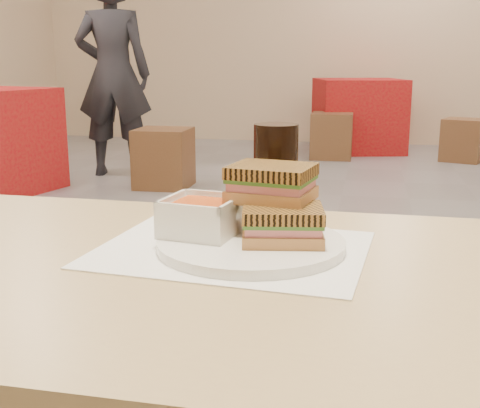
% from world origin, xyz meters
% --- Properties ---
extents(main_table, '(1.20, 0.71, 0.75)m').
position_xyz_m(main_table, '(-0.08, -2.08, 0.64)').
color(main_table, tan).
rests_on(main_table, ground).
extents(tray_liner, '(0.42, 0.34, 0.00)m').
position_xyz_m(tray_liner, '(-0.00, -2.00, 0.75)').
color(tray_liner, white).
rests_on(tray_liner, main_table).
extents(plate, '(0.28, 0.28, 0.01)m').
position_xyz_m(plate, '(0.03, -2.00, 0.76)').
color(plate, white).
rests_on(plate, tray_liner).
extents(soup_bowl, '(0.12, 0.12, 0.06)m').
position_xyz_m(soup_bowl, '(-0.05, -1.99, 0.79)').
color(soup_bowl, white).
rests_on(soup_bowl, plate).
extents(panini_lower, '(0.13, 0.11, 0.05)m').
position_xyz_m(panini_lower, '(0.07, -2.00, 0.79)').
color(panini_lower, tan).
rests_on(panini_lower, plate).
extents(panini_upper, '(0.14, 0.12, 0.05)m').
position_xyz_m(panini_upper, '(0.05, -1.95, 0.84)').
color(panini_upper, tan).
rests_on(panini_upper, panini_lower).
extents(cola_glass, '(0.08, 0.08, 0.17)m').
position_xyz_m(cola_glass, '(0.03, -1.80, 0.83)').
color(cola_glass, black).
rests_on(cola_glass, main_table).
extents(bg_table_2, '(1.11, 1.11, 0.81)m').
position_xyz_m(bg_table_2, '(0.05, 4.33, 0.40)').
color(bg_table_2, maroon).
rests_on(bg_table_2, ground).
extents(bg_chair_0r, '(0.44, 0.44, 0.48)m').
position_xyz_m(bg_chair_0r, '(-1.44, 1.91, 0.24)').
color(bg_chair_0r, brown).
rests_on(bg_chair_0r, ground).
extents(bg_chair_2l, '(0.43, 0.43, 0.48)m').
position_xyz_m(bg_chair_2l, '(-0.20, 3.72, 0.24)').
color(bg_chair_2l, brown).
rests_on(bg_chair_2l, ground).
extents(bg_chair_2r, '(0.49, 0.49, 0.43)m').
position_xyz_m(bg_chair_2r, '(1.13, 3.81, 0.22)').
color(bg_chair_2r, brown).
rests_on(bg_chair_2r, ground).
extents(patron_a, '(0.73, 0.56, 1.80)m').
position_xyz_m(patron_a, '(-2.04, 2.36, 0.90)').
color(patron_a, black).
rests_on(patron_a, ground).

